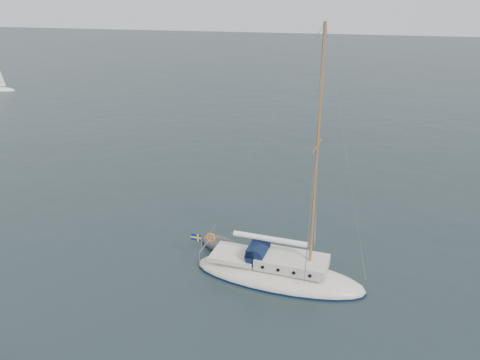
# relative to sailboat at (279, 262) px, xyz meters

# --- Properties ---
(ground) EXTENTS (300.00, 300.00, 0.00)m
(ground) POSITION_rel_sailboat_xyz_m (-1.04, 2.85, -0.98)
(ground) COLOR black
(ground) RESTS_ON ground
(sailboat) EXTENTS (9.08, 2.72, 12.93)m
(sailboat) POSITION_rel_sailboat_xyz_m (0.00, 0.00, 0.00)
(sailboat) COLOR white
(sailboat) RESTS_ON ground
(dinghy) EXTENTS (2.80, 1.27, 0.40)m
(dinghy) POSITION_rel_sailboat_xyz_m (-3.69, 2.24, -0.80)
(dinghy) COLOR #48494D
(dinghy) RESTS_ON ground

